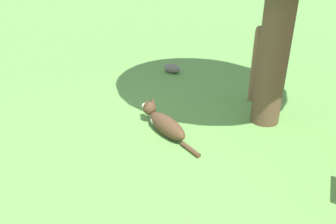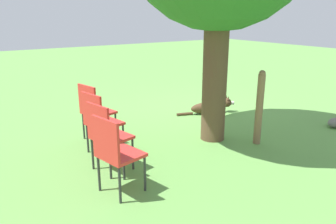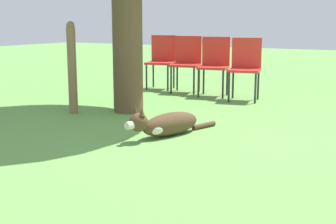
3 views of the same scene
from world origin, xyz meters
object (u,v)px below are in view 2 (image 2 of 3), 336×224
fence_post (259,107)px  red_chair_3 (115,150)px  red_chair_2 (106,133)px  red_chair_0 (94,108)px  dog (211,107)px  red_chair_1 (99,119)px

fence_post → red_chair_3: bearing=3.4°
red_chair_3 → red_chair_2: bearing=63.1°
red_chair_0 → red_chair_2: (0.28, 1.12, 0.00)m
dog → red_chair_2: (2.82, 1.22, 0.40)m
dog → red_chair_1: (2.68, 0.66, 0.40)m
fence_post → red_chair_2: 2.38m
fence_post → red_chair_1: (2.20, -0.97, -0.05)m
red_chair_0 → red_chair_1: (0.14, 0.56, 0.00)m
fence_post → red_chair_1: fence_post is taller
dog → red_chair_3: size_ratio=1.29×
dog → red_chair_2: 3.10m
dog → red_chair_0: (2.53, 0.10, 0.40)m
dog → red_chair_1: 2.78m
red_chair_1 → dog: bearing=1.2°
dog → red_chair_3: red_chair_3 is taller
dog → red_chair_1: size_ratio=1.29×
fence_post → red_chair_3: size_ratio=1.27×
red_chair_0 → red_chair_3: 1.74m
red_chair_0 → red_chair_1: size_ratio=1.00×
fence_post → red_chair_2: size_ratio=1.27×
fence_post → red_chair_3: 2.49m
fence_post → red_chair_0: 2.57m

